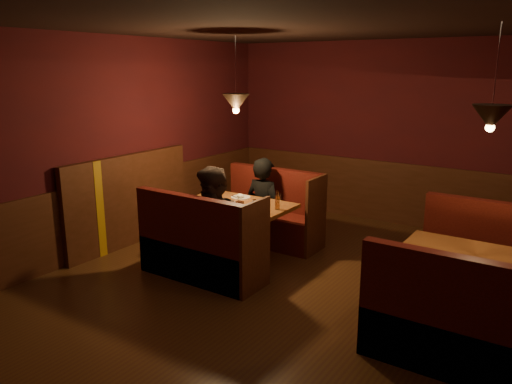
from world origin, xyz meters
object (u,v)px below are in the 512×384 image
Objects in this scene: second_bench_near at (454,333)px; diner_b at (215,208)px; main_table at (238,216)px; main_bench_far at (271,219)px; second_table at (473,274)px; diner_a at (264,189)px; second_bench_far at (489,269)px; main_bench_near at (200,252)px.

second_bench_near is 0.89× the size of diner_b.
main_bench_far reaches higher than main_table.
diner_b reaches higher than second_bench_near.
main_bench_far is 1.15× the size of second_table.
main_bench_far is 0.97× the size of diner_a.
second_bench_far reaches higher than main_table.
second_bench_near is at bearing -5.13° from main_bench_near.
diner_a is at bearing -106.79° from main_bench_far.
main_bench_near reaches higher than second_table.
main_table reaches higher than second_table.
second_bench_far is 3.15m from diner_b.
main_table is 0.95× the size of second_bench_far.
second_table is (2.93, -1.07, 0.23)m from main_bench_far.
diner_a is 1.23m from diner_b.
second_table is at bearing 92.20° from second_bench_near.
second_bench_near is at bearing -32.41° from main_bench_far.
main_bench_far is 1.61m from main_bench_near.
second_bench_far reaches higher than main_bench_near.
main_table is at bearing 91.21° from main_bench_near.
main_table is 0.91× the size of main_bench_far.
diner_b is (-2.91, -1.11, 0.50)m from second_bench_far.
main_bench_near is 0.93× the size of diner_b.
main_bench_near is 3.25m from second_bench_far.
main_table is 0.95× the size of second_bench_near.
second_bench_near is at bearing -87.80° from second_table.
second_table is 2.90m from diner_b.
second_bench_far is 1.62m from second_bench_near.
second_table is 0.81× the size of diner_b.
main_table is 0.84× the size of diner_b.
diner_a reaches higher than main_bench_far.
diner_a is (-0.04, 1.47, 0.47)m from main_bench_near.
diner_a is (-0.04, -0.14, 0.47)m from main_bench_far.
second_bench_near is (2.96, -1.88, 0.00)m from main_bench_far.
diner_a is at bearing 177.71° from second_bench_far.
main_bench_near is 1.15× the size of second_table.
second_bench_near is 2.99m from diner_b.
diner_a is 0.96× the size of diner_b.
main_bench_far is 1.04× the size of second_bench_far.
diner_a reaches higher than second_bench_near.
second_bench_near reaches higher than second_table.
second_bench_near reaches higher than main_bench_near.
second_bench_near reaches higher than main_bench_far.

